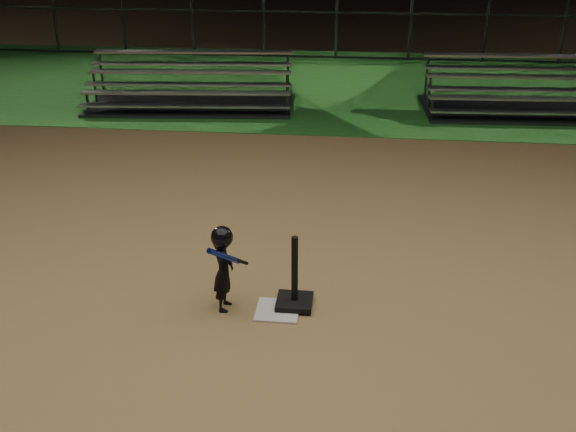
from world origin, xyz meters
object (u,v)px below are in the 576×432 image
object	(u,v)px
batting_tee	(295,292)
child_batter	(223,266)
bleacher_left	(191,96)
bleacher_right	(530,102)
home_plate	(278,310)

from	to	relation	value
batting_tee	child_batter	xyz separation A→B (m)	(-0.73, -0.12, 0.34)
bleacher_left	bleacher_right	world-z (taller)	bleacher_right
home_plate	bleacher_left	size ratio (longest dim) A/B	0.10
bleacher_left	bleacher_right	size ratio (longest dim) A/B	1.00
batting_tee	bleacher_right	xyz separation A→B (m)	(4.05, 7.94, 0.05)
child_batter	bleacher_left	distance (m)	8.09
batting_tee	child_batter	size ratio (longest dim) A/B	0.84
bleacher_left	bleacher_right	distance (m)	7.04
home_plate	bleacher_right	bearing A→B (deg)	62.40
home_plate	bleacher_right	size ratio (longest dim) A/B	0.10
bleacher_right	child_batter	bearing A→B (deg)	-123.56
batting_tee	bleacher_left	xyz separation A→B (m)	(-2.98, 7.65, 0.04)
child_batter	bleacher_right	world-z (taller)	bleacher_right
home_plate	bleacher_right	distance (m)	9.11
bleacher_right	batting_tee	bearing A→B (deg)	-119.92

